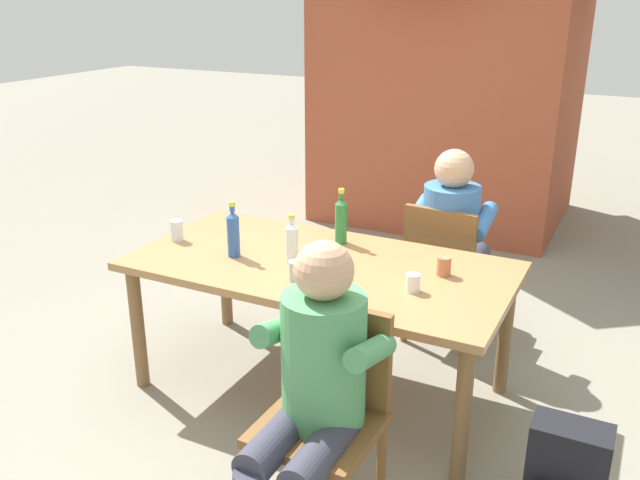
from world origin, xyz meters
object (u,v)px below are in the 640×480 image
Objects in this scene: bottle_blue at (233,233)px; brick_kiosk at (451,63)px; backpack_by_near_side at (565,480)px; cup_white at (413,283)px; chair_far_right at (445,267)px; cup_terracotta at (444,266)px; bottle_green at (341,220)px; person_in_plaid_shirt at (453,234)px; cup_glass at (177,231)px; person_in_white_shirt at (314,382)px; cup_steel at (296,271)px; dining_table at (320,276)px; bottle_clear at (292,241)px; chair_near_right at (327,405)px.

bottle_blue is 0.11× the size of brick_kiosk.
cup_white is at bearing 155.80° from backpack_by_near_side.
chair_far_right is 1.29m from bottle_blue.
backpack_by_near_side is 0.18× the size of brick_kiosk.
bottle_green is at bearing 164.18° from cup_terracotta.
person_in_plaid_shirt is 1.67m from backpack_by_near_side.
cup_terracotta is (1.43, 0.19, -0.01)m from cup_glass.
person_in_white_shirt is 12.41× the size of cup_steel.
dining_table is 7.70× the size of bottle_clear.
cup_glass is (-1.26, 0.72, 0.29)m from chair_near_right.
person_in_white_shirt reaches higher than dining_table.
bottle_green is at bearing -132.85° from chair_far_right.
bottle_green is 0.55m from cup_steel.
dining_table is at bearing -118.21° from chair_far_right.
person_in_white_shirt is at bearing -90.77° from chair_near_right.
chair_near_right is 0.97m from backpack_by_near_side.
bottle_clear is 0.70m from cup_glass.
cup_glass is at bearing -98.65° from brick_kiosk.
brick_kiosk is (-0.86, 3.36, 0.62)m from cup_white.
chair_near_right is 0.99m from bottle_clear.
person_in_plaid_shirt is at bearing 49.73° from bottle_blue.
chair_near_right reaches higher than dining_table.
chair_far_right is 0.75m from bottle_green.
bottle_blue is 3.12× the size of cup_terracotta.
cup_glass reaches higher than cup_terracotta.
brick_kiosk is at bearing 113.74° from backpack_by_near_side.
chair_far_right is (0.42, 0.78, -0.16)m from dining_table.
chair_near_right and chair_far_right have the same top height.
chair_near_right is 1.57m from chair_far_right.
person_in_white_shirt is at bearing -79.63° from brick_kiosk.
cup_terracotta is (0.18, -0.66, 0.28)m from chair_far_right.
cup_white is (0.10, 0.77, 0.11)m from person_in_white_shirt.
person_in_plaid_shirt is 10.46× the size of cup_glass.
cup_terracotta is at bearing 31.68° from cup_steel.
chair_far_right is at bearing 46.68° from bottle_blue.
bottle_clear is 0.67m from cup_white.
backpack_by_near_side is (0.77, -0.35, -0.54)m from cup_white.
cup_terracotta is 0.20× the size of backpack_by_near_side.
cup_steel is at bearing -166.34° from cup_white.
dining_table is 0.90m from chair_far_right.
chair_near_right is at bearing -159.96° from backpack_by_near_side.
chair_near_right is 2.88× the size of bottle_green.
chair_near_right is 1.68m from person_in_plaid_shirt.
person_in_plaid_shirt reaches higher than cup_glass.
cup_terracotta is (0.62, -0.18, -0.08)m from bottle_green.
cup_white is at bearing -105.96° from cup_terracotta.
bottle_green reaches higher than cup_white.
bottle_clear is 0.25m from cup_steel.
bottle_clear is at bearing 163.72° from backpack_by_near_side.
person_in_plaid_shirt is at bearing -72.16° from brick_kiosk.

